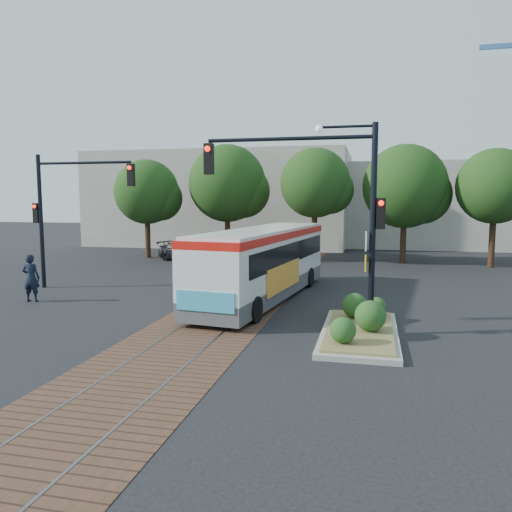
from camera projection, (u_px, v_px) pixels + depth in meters
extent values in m
plane|color=black|center=(215.00, 319.00, 16.83)|extent=(120.00, 120.00, 0.00)
cube|color=#543326|center=(245.00, 296.00, 20.70)|extent=(3.60, 40.00, 0.01)
cube|color=slate|center=(227.00, 295.00, 20.87)|extent=(0.06, 40.00, 0.01)
cube|color=slate|center=(262.00, 297.00, 20.53)|extent=(0.06, 40.00, 0.01)
cylinder|color=#382314|center=(148.00, 237.00, 34.41)|extent=(0.36, 0.36, 2.86)
sphere|color=#1E3E13|center=(147.00, 192.00, 34.06)|extent=(4.40, 4.40, 4.40)
cylinder|color=#382314|center=(228.00, 235.00, 33.92)|extent=(0.36, 0.36, 3.12)
sphere|color=#1E3E13|center=(227.00, 183.00, 33.52)|extent=(5.20, 5.20, 5.20)
cylinder|color=#382314|center=(314.00, 236.00, 31.78)|extent=(0.36, 0.36, 3.39)
sphere|color=#1E3E13|center=(315.00, 183.00, 31.40)|extent=(4.40, 4.40, 4.40)
cylinder|color=#382314|center=(403.00, 241.00, 31.34)|extent=(0.36, 0.36, 2.86)
sphere|color=#1E3E13|center=(405.00, 186.00, 30.96)|extent=(5.20, 5.20, 5.20)
cylinder|color=#382314|center=(492.00, 241.00, 29.42)|extent=(0.36, 0.36, 3.12)
sphere|color=#1E3E13|center=(495.00, 186.00, 29.06)|extent=(4.40, 4.40, 4.40)
cube|color=#ADA899|center=(225.00, 199.00, 45.27)|extent=(22.00, 12.00, 8.00)
cube|color=#ADA899|center=(455.00, 205.00, 42.75)|extent=(18.00, 10.00, 7.00)
cube|color=#47474A|center=(263.00, 287.00, 20.17)|extent=(3.53, 10.83, 0.62)
cube|color=silver|center=(263.00, 259.00, 20.04)|extent=(3.54, 10.83, 1.68)
cube|color=black|center=(266.00, 252.00, 20.26)|extent=(3.46, 9.78, 0.80)
cube|color=red|center=(264.00, 235.00, 19.93)|extent=(3.58, 10.84, 0.27)
cube|color=silver|center=(264.00, 230.00, 19.91)|extent=(3.43, 10.47, 0.12)
cube|color=black|center=(207.00, 266.00, 15.17)|extent=(1.42, 0.28, 0.80)
cube|color=#309BC0|center=(205.00, 302.00, 15.15)|extent=(1.94, 0.30, 0.62)
cube|color=orange|center=(284.00, 277.00, 18.88)|extent=(0.55, 3.96, 0.97)
cylinder|color=black|center=(198.00, 305.00, 16.98)|extent=(0.42, 0.92, 0.89)
cylinder|color=black|center=(254.00, 310.00, 16.28)|extent=(0.42, 0.92, 0.89)
cylinder|color=black|center=(267.00, 275.00, 23.67)|extent=(0.42, 0.92, 0.89)
cylinder|color=black|center=(309.00, 277.00, 22.97)|extent=(0.42, 0.92, 0.89)
cube|color=gray|center=(359.00, 333.00, 14.77)|extent=(2.20, 5.20, 0.15)
cube|color=olive|center=(360.00, 329.00, 14.76)|extent=(1.90, 4.80, 0.08)
sphere|color=#1E4719|center=(343.00, 330.00, 13.26)|extent=(0.70, 0.70, 0.70)
sphere|color=#1E4719|center=(370.00, 315.00, 14.44)|extent=(0.90, 0.90, 0.90)
sphere|color=#1E4719|center=(355.00, 305.00, 16.11)|extent=(0.80, 0.80, 0.80)
sphere|color=#1E4719|center=(377.00, 306.00, 16.45)|extent=(0.60, 0.60, 0.60)
cylinder|color=black|center=(373.00, 227.00, 14.54)|extent=(0.18, 0.18, 6.00)
cylinder|color=black|center=(289.00, 139.00, 14.81)|extent=(5.00, 0.12, 0.12)
cube|color=black|center=(209.00, 159.00, 15.43)|extent=(0.28, 0.22, 0.95)
sphere|color=#FF190C|center=(207.00, 149.00, 15.27)|extent=(0.18, 0.18, 0.18)
cube|color=black|center=(381.00, 214.00, 14.44)|extent=(0.26, 0.20, 0.90)
sphere|color=#FF190C|center=(381.00, 203.00, 14.28)|extent=(0.16, 0.16, 0.16)
cube|color=white|center=(366.00, 241.00, 14.51)|extent=(0.04, 0.45, 0.55)
cube|color=yellow|center=(365.00, 263.00, 14.58)|extent=(0.04, 0.45, 0.45)
cylinder|color=black|center=(347.00, 127.00, 14.39)|extent=(1.60, 0.08, 0.08)
sphere|color=silver|center=(319.00, 129.00, 14.58)|extent=(0.24, 0.24, 0.24)
cylinder|color=black|center=(41.00, 222.00, 22.51)|extent=(0.18, 0.18, 6.00)
cylinder|color=black|center=(83.00, 163.00, 21.70)|extent=(4.50, 0.12, 0.12)
cube|color=black|center=(131.00, 175.00, 21.25)|extent=(0.28, 0.22, 0.95)
sphere|color=#FF190C|center=(129.00, 168.00, 21.09)|extent=(0.18, 0.18, 0.18)
cube|color=black|center=(36.00, 213.00, 22.51)|extent=(0.26, 0.20, 0.90)
sphere|color=#FF190C|center=(34.00, 206.00, 22.35)|extent=(0.16, 0.16, 0.16)
imported|color=black|center=(31.00, 278.00, 19.62)|extent=(0.75, 0.55, 1.88)
imported|color=black|center=(187.00, 252.00, 32.48)|extent=(4.64, 3.33, 1.25)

